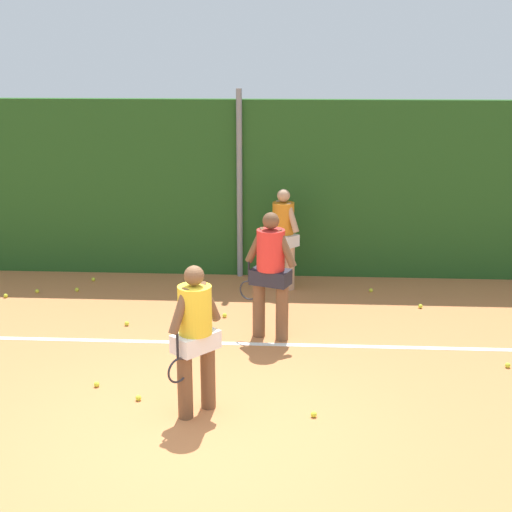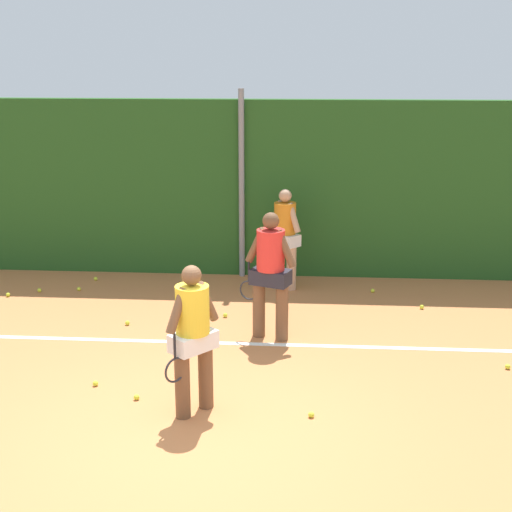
{
  "view_description": "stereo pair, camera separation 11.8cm",
  "coord_description": "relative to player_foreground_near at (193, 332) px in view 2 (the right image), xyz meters",
  "views": [
    {
      "loc": [
        1.01,
        -6.76,
        3.86
      ],
      "look_at": [
        0.45,
        2.63,
        1.18
      ],
      "focal_mm": 50.53,
      "sensor_mm": 36.0,
      "label": 1
    },
    {
      "loc": [
        1.13,
        -6.75,
        3.86
      ],
      "look_at": [
        0.45,
        2.63,
        1.18
      ],
      "focal_mm": 50.53,
      "sensor_mm": 36.0,
      "label": 2
    }
  ],
  "objects": [
    {
      "name": "player_foreground_near",
      "position": [
        0.0,
        0.0,
        0.0
      ],
      "size": [
        0.55,
        0.65,
        1.7
      ],
      "rotation": [
        0.0,
        0.0,
        3.99
      ],
      "color": "brown",
      "rests_on": "ground_plane"
    },
    {
      "name": "tennis_ball_13",
      "position": [
        -3.21,
        3.91,
        -0.92
      ],
      "size": [
        0.07,
        0.07,
        0.07
      ],
      "primitive_type": "sphere",
      "color": "#CCDB33",
      "rests_on": "ground_plane"
    },
    {
      "name": "player_midcourt",
      "position": [
        0.72,
        2.21,
        0.05
      ],
      "size": [
        0.8,
        0.47,
        1.79
      ],
      "rotation": [
        0.0,
        0.0,
        2.78
      ],
      "color": "brown",
      "rests_on": "ground_plane"
    },
    {
      "name": "tennis_ball_9",
      "position": [
        0.01,
        2.96,
        -0.92
      ],
      "size": [
        0.07,
        0.07,
        0.07
      ],
      "primitive_type": "sphere",
      "color": "#CCDB33",
      "rests_on": "ground_plane"
    },
    {
      "name": "tennis_ball_12",
      "position": [
        -3.64,
        3.65,
        -0.92
      ],
      "size": [
        0.07,
        0.07,
        0.07
      ],
      "primitive_type": "sphere",
      "color": "#CCDB33",
      "rests_on": "ground_plane"
    },
    {
      "name": "tennis_ball_11",
      "position": [
        -1.28,
        0.55,
        -0.92
      ],
      "size": [
        0.07,
        0.07,
        0.07
      ],
      "primitive_type": "sphere",
      "color": "#CCDB33",
      "rests_on": "ground_plane"
    },
    {
      "name": "tennis_ball_3",
      "position": [
        3.01,
        3.54,
        -0.92
      ],
      "size": [
        0.07,
        0.07,
        0.07
      ],
      "primitive_type": "sphere",
      "color": "#CCDB33",
      "rests_on": "ground_plane"
    },
    {
      "name": "fence_post_center",
      "position": [
        0.07,
        5.06,
        0.68
      ],
      "size": [
        0.1,
        0.1,
        3.27
      ],
      "primitive_type": "cylinder",
      "color": "gray",
      "rests_on": "ground_plane"
    },
    {
      "name": "tennis_ball_5",
      "position": [
        2.32,
        4.28,
        -0.92
      ],
      "size": [
        0.07,
        0.07,
        0.07
      ],
      "primitive_type": "sphere",
      "color": "#CCDB33",
      "rests_on": "ground_plane"
    },
    {
      "name": "tennis_ball_6",
      "position": [
        3.77,
        1.39,
        -0.92
      ],
      "size": [
        0.07,
        0.07,
        0.07
      ],
      "primitive_type": "sphere",
      "color": "#CCDB33",
      "rests_on": "ground_plane"
    },
    {
      "name": "hedge_fence_backdrop",
      "position": [
        0.07,
        5.23,
        0.59
      ],
      "size": [
        18.5,
        0.25,
        3.08
      ],
      "primitive_type": "cube",
      "color": "#23511E",
      "rests_on": "ground_plane"
    },
    {
      "name": "tennis_ball_7",
      "position": [
        -2.58,
        4.02,
        -0.92
      ],
      "size": [
        0.07,
        0.07,
        0.07
      ],
      "primitive_type": "sphere",
      "color": "#CCDB33",
      "rests_on": "ground_plane"
    },
    {
      "name": "ground_plane",
      "position": [
        0.07,
        1.25,
        -0.95
      ],
      "size": [
        28.47,
        28.47,
        0.0
      ],
      "primitive_type": "plane",
      "color": "#C67542"
    },
    {
      "name": "court_baseline_paint",
      "position": [
        0.07,
        1.96,
        -0.95
      ],
      "size": [
        13.52,
        0.1,
        0.01
      ],
      "primitive_type": "cube",
      "color": "white",
      "rests_on": "ground_plane"
    },
    {
      "name": "tennis_ball_10",
      "position": [
        -2.46,
        4.59,
        -0.92
      ],
      "size": [
        0.07,
        0.07,
        0.07
      ],
      "primitive_type": "sphere",
      "color": "#CCDB33",
      "rests_on": "ground_plane"
    },
    {
      "name": "tennis_ball_1",
      "position": [
        -0.71,
        0.24,
        -0.92
      ],
      "size": [
        0.07,
        0.07,
        0.07
      ],
      "primitive_type": "sphere",
      "color": "#CCDB33",
      "rests_on": "ground_plane"
    },
    {
      "name": "tennis_ball_4",
      "position": [
        -1.39,
        2.54,
        -0.92
      ],
      "size": [
        0.07,
        0.07,
        0.07
      ],
      "primitive_type": "sphere",
      "color": "#CCDB33",
      "rests_on": "ground_plane"
    },
    {
      "name": "player_backcourt_far",
      "position": [
        0.84,
        4.48,
        -0.0
      ],
      "size": [
        0.55,
        0.55,
        1.68
      ],
      "rotation": [
        0.0,
        0.0,
        2.38
      ],
      "color": "tan",
      "rests_on": "ground_plane"
    },
    {
      "name": "tennis_ball_2",
      "position": [
        1.29,
        -0.04,
        -0.92
      ],
      "size": [
        0.07,
        0.07,
        0.07
      ],
      "primitive_type": "sphere",
      "color": "#CCDB33",
      "rests_on": "ground_plane"
    }
  ]
}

